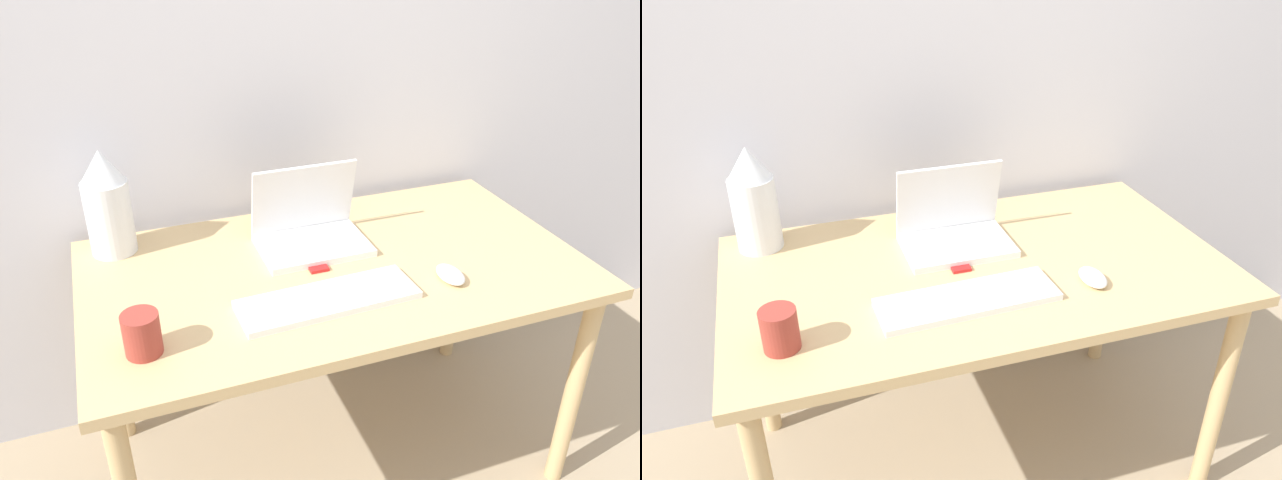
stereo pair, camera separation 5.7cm
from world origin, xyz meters
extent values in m
cube|color=silver|center=(0.00, 0.82, 1.25)|extent=(6.00, 0.05, 2.50)
cube|color=tan|center=(0.00, 0.38, 0.70)|extent=(1.33, 0.76, 0.03)
cylinder|color=tan|center=(0.61, 0.06, 0.34)|extent=(0.05, 0.05, 0.68)
cylinder|color=tan|center=(-0.61, 0.70, 0.34)|extent=(0.05, 0.05, 0.68)
cylinder|color=tan|center=(0.61, 0.70, 0.34)|extent=(0.05, 0.05, 0.68)
cube|color=white|center=(-0.03, 0.48, 0.72)|extent=(0.30, 0.21, 0.02)
cube|color=silver|center=(-0.03, 0.47, 0.73)|extent=(0.25, 0.12, 0.00)
cube|color=white|center=(-0.03, 0.56, 0.83)|extent=(0.30, 0.06, 0.21)
cube|color=black|center=(-0.03, 0.57, 0.84)|extent=(0.26, 0.04, 0.18)
cube|color=white|center=(-0.08, 0.21, 0.72)|extent=(0.45, 0.16, 0.02)
cube|color=silver|center=(-0.08, 0.21, 0.73)|extent=(0.41, 0.13, 0.00)
ellipsoid|color=white|center=(0.25, 0.20, 0.73)|extent=(0.06, 0.10, 0.03)
cylinder|color=white|center=(-0.55, 0.66, 0.82)|extent=(0.12, 0.12, 0.21)
cone|color=white|center=(-0.55, 0.66, 0.96)|extent=(0.12, 0.12, 0.09)
cube|color=red|center=(-0.05, 0.38, 0.72)|extent=(0.05, 0.06, 0.01)
cylinder|color=#9E382D|center=(-0.52, 0.17, 0.76)|extent=(0.08, 0.08, 0.10)
camera|label=1|loc=(-0.54, -0.96, 1.57)|focal=35.00mm
camera|label=2|loc=(-0.49, -0.98, 1.57)|focal=35.00mm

